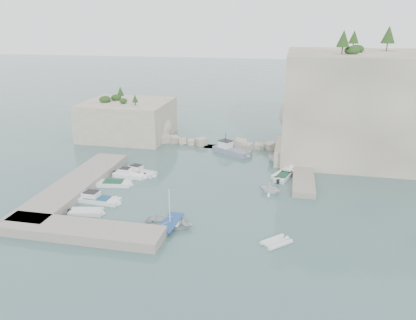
% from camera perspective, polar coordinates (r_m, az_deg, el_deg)
% --- Properties ---
extents(ground, '(400.00, 400.00, 0.00)m').
position_cam_1_polar(ground, '(53.33, -1.33, -5.12)').
color(ground, '#436564').
rests_on(ground, ground).
extents(cliff_east, '(26.00, 22.00, 17.00)m').
position_cam_1_polar(cliff_east, '(72.56, 21.17, 7.21)').
color(cliff_east, beige).
rests_on(cliff_east, ground).
extents(cliff_terrace, '(8.00, 10.00, 2.50)m').
position_cam_1_polar(cliff_terrace, '(68.53, 12.80, 1.11)').
color(cliff_terrace, beige).
rests_on(cliff_terrace, ground).
extents(outcrop_west, '(16.00, 14.00, 7.00)m').
position_cam_1_polar(outcrop_west, '(80.87, -11.24, 5.62)').
color(outcrop_west, beige).
rests_on(outcrop_west, ground).
extents(quay_west, '(5.00, 24.00, 1.10)m').
position_cam_1_polar(quay_west, '(58.26, -18.10, -3.37)').
color(quay_west, '#9E9689').
rests_on(quay_west, ground).
extents(quay_south, '(18.00, 4.00, 1.10)m').
position_cam_1_polar(quay_south, '(46.00, -17.41, -9.49)').
color(quay_south, '#9E9689').
rests_on(quay_south, ground).
extents(ledge_east, '(3.00, 16.00, 0.80)m').
position_cam_1_polar(ledge_east, '(61.27, 13.25, -1.94)').
color(ledge_east, '#9E9689').
rests_on(ledge_east, ground).
extents(breakwater, '(28.00, 3.00, 1.40)m').
position_cam_1_polar(breakwater, '(73.50, 1.79, 2.36)').
color(breakwater, beige).
rests_on(breakwater, ground).
extents(motorboat_a, '(5.79, 3.19, 1.40)m').
position_cam_1_polar(motorboat_a, '(61.61, -9.47, -1.96)').
color(motorboat_a, silver).
rests_on(motorboat_a, ground).
extents(motorboat_b, '(5.33, 2.14, 1.40)m').
position_cam_1_polar(motorboat_b, '(60.86, -10.96, -2.32)').
color(motorboat_b, white).
rests_on(motorboat_b, ground).
extents(motorboat_c, '(5.58, 2.71, 0.70)m').
position_cam_1_polar(motorboat_c, '(58.26, -13.16, -3.48)').
color(motorboat_c, white).
rests_on(motorboat_c, ground).
extents(motorboat_d, '(6.50, 2.28, 1.40)m').
position_cam_1_polar(motorboat_d, '(53.66, -15.22, -5.68)').
color(motorboat_d, white).
rests_on(motorboat_d, ground).
extents(motorboat_e, '(4.46, 2.47, 0.70)m').
position_cam_1_polar(motorboat_e, '(50.75, -16.72, -7.31)').
color(motorboat_e, silver).
rests_on(motorboat_e, ground).
extents(rowboat, '(5.60, 4.18, 1.11)m').
position_cam_1_polar(rowboat, '(46.21, -5.35, -9.25)').
color(rowboat, silver).
rests_on(rowboat, ground).
extents(inflatable_dinghy, '(3.55, 3.51, 0.44)m').
position_cam_1_polar(inflatable_dinghy, '(43.32, 9.53, -11.54)').
color(inflatable_dinghy, silver).
rests_on(inflatable_dinghy, ground).
extents(tender_east_a, '(3.58, 3.27, 1.60)m').
position_cam_1_polar(tender_east_a, '(54.91, 8.69, -4.61)').
color(tender_east_a, white).
rests_on(tender_east_a, ground).
extents(tender_east_b, '(2.83, 4.90, 0.70)m').
position_cam_1_polar(tender_east_b, '(60.07, 10.49, -2.58)').
color(tender_east_b, silver).
rests_on(tender_east_b, ground).
extents(tender_east_c, '(4.09, 5.91, 0.70)m').
position_cam_1_polar(tender_east_c, '(61.35, 10.70, -2.13)').
color(tender_east_c, white).
rests_on(tender_east_c, ground).
extents(tender_east_d, '(5.04, 2.89, 1.83)m').
position_cam_1_polar(tender_east_d, '(65.60, 10.32, -0.69)').
color(tender_east_d, silver).
rests_on(tender_east_d, ground).
extents(work_boat, '(7.75, 5.83, 2.20)m').
position_cam_1_polar(work_boat, '(70.22, 3.35, 0.93)').
color(work_boat, slate).
rests_on(work_boat, ground).
extents(rowboat_mast, '(0.10, 0.10, 4.20)m').
position_cam_1_polar(rowboat_mast, '(45.02, -5.45, -6.28)').
color(rowboat_mast, white).
rests_on(rowboat_mast, rowboat).
extents(vegetation, '(53.48, 13.88, 13.40)m').
position_cam_1_polar(vegetation, '(72.14, 17.74, 15.12)').
color(vegetation, '#1E4219').
rests_on(vegetation, ground).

